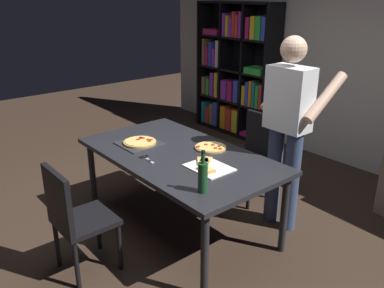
{
  "coord_description": "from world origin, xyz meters",
  "views": [
    {
      "loc": [
        2.58,
        -2.0,
        2.08
      ],
      "look_at": [
        0.0,
        0.15,
        0.8
      ],
      "focal_mm": 37.53,
      "sensor_mm": 36.0,
      "label": 1
    }
  ],
  "objects": [
    {
      "name": "back_wall",
      "position": [
        0.0,
        2.6,
        1.4
      ],
      "size": [
        6.4,
        0.1,
        2.8
      ],
      "primitive_type": "cube",
      "color": "silver",
      "rests_on": "ground_plane"
    },
    {
      "name": "pepperoni_pizza_on_tray",
      "position": [
        -0.41,
        -0.14,
        0.77
      ],
      "size": [
        0.36,
        0.36,
        0.04
      ],
      "color": "#2D2D33",
      "rests_on": "dining_table"
    },
    {
      "name": "dining_table",
      "position": [
        0.0,
        0.0,
        0.69
      ],
      "size": [
        1.85,
        1.04,
        0.75
      ],
      "color": "#232328",
      "rests_on": "ground_plane"
    },
    {
      "name": "wine_bottle",
      "position": [
        0.68,
        -0.32,
        0.87
      ],
      "size": [
        0.07,
        0.07,
        0.32
      ],
      "color": "#194723",
      "rests_on": "dining_table"
    },
    {
      "name": "second_pizza_plain",
      "position": [
        0.09,
        0.29,
        0.76
      ],
      "size": [
        0.28,
        0.28,
        0.03
      ],
      "color": "tan",
      "rests_on": "dining_table"
    },
    {
      "name": "chair_far_side",
      "position": [
        0.0,
        1.01,
        0.51
      ],
      "size": [
        0.42,
        0.42,
        0.9
      ],
      "color": "black",
      "rests_on": "ground_plane"
    },
    {
      "name": "person_serving_pizza",
      "position": [
        0.55,
        0.79,
        1.0
      ],
      "size": [
        0.55,
        0.54,
        1.75
      ],
      "color": "#38476B",
      "rests_on": "ground_plane"
    },
    {
      "name": "kitchen_scissors",
      "position": [
        -0.08,
        -0.29,
        0.76
      ],
      "size": [
        0.2,
        0.09,
        0.01
      ],
      "color": "silver",
      "rests_on": "dining_table"
    },
    {
      "name": "ground_plane",
      "position": [
        0.0,
        0.0,
        0.0
      ],
      "size": [
        12.0,
        12.0,
        0.0
      ],
      "primitive_type": "plane",
      "color": "#38281E"
    },
    {
      "name": "chair_near_camera",
      "position": [
        -0.0,
        -1.01,
        0.51
      ],
      "size": [
        0.42,
        0.42,
        0.9
      ],
      "color": "black",
      "rests_on": "ground_plane"
    },
    {
      "name": "pizza_slices_on_towel",
      "position": [
        0.38,
        -0.01,
        0.76
      ],
      "size": [
        0.37,
        0.28,
        0.03
      ],
      "color": "white",
      "rests_on": "dining_table"
    },
    {
      "name": "bookshelf",
      "position": [
        -1.63,
        2.37,
        0.92
      ],
      "size": [
        1.4,
        0.35,
        1.95
      ],
      "color": "black",
      "rests_on": "ground_plane"
    }
  ]
}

